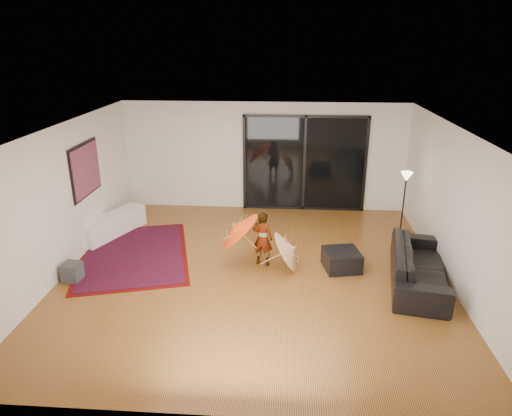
# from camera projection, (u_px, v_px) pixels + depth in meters

# --- Properties ---
(floor) EXTENTS (7.00, 7.00, 0.00)m
(floor) POSITION_uv_depth(u_px,v_px,m) (254.00, 272.00, 8.57)
(floor) COLOR #A7672E
(floor) RESTS_ON ground
(ceiling) EXTENTS (7.00, 7.00, 0.00)m
(ceiling) POSITION_uv_depth(u_px,v_px,m) (254.00, 129.00, 7.62)
(ceiling) COLOR white
(ceiling) RESTS_ON wall_back
(wall_back) EXTENTS (7.00, 0.00, 7.00)m
(wall_back) POSITION_uv_depth(u_px,v_px,m) (264.00, 157.00, 11.37)
(wall_back) COLOR silver
(wall_back) RESTS_ON floor
(wall_front) EXTENTS (7.00, 0.00, 7.00)m
(wall_front) POSITION_uv_depth(u_px,v_px,m) (230.00, 318.00, 4.82)
(wall_front) COLOR silver
(wall_front) RESTS_ON floor
(wall_left) EXTENTS (0.00, 7.00, 7.00)m
(wall_left) POSITION_uv_depth(u_px,v_px,m) (63.00, 200.00, 8.32)
(wall_left) COLOR silver
(wall_left) RESTS_ON floor
(wall_right) EXTENTS (0.00, 7.00, 7.00)m
(wall_right) POSITION_uv_depth(u_px,v_px,m) (456.00, 210.00, 7.87)
(wall_right) COLOR silver
(wall_right) RESTS_ON floor
(sliding_door) EXTENTS (3.06, 0.07, 2.40)m
(sliding_door) POSITION_uv_depth(u_px,v_px,m) (304.00, 164.00, 11.32)
(sliding_door) COLOR black
(sliding_door) RESTS_ON wall_back
(painting) EXTENTS (0.04, 1.28, 1.08)m
(painting) POSITION_uv_depth(u_px,v_px,m) (86.00, 170.00, 9.15)
(painting) COLOR black
(painting) RESTS_ON wall_left
(media_console) EXTENTS (1.05, 1.73, 0.47)m
(media_console) POSITION_uv_depth(u_px,v_px,m) (113.00, 225.00, 10.11)
(media_console) COLOR white
(media_console) RESTS_ON floor
(speaker) EXTENTS (0.33, 0.33, 0.35)m
(speaker) POSITION_uv_depth(u_px,v_px,m) (72.00, 272.00, 8.21)
(speaker) COLOR #424244
(speaker) RESTS_ON floor
(persian_rug) EXTENTS (2.79, 3.38, 0.02)m
(persian_rug) POSITION_uv_depth(u_px,v_px,m) (134.00, 255.00, 9.24)
(persian_rug) COLOR #560807
(persian_rug) RESTS_ON floor
(sofa) EXTENTS (1.33, 2.44, 0.67)m
(sofa) POSITION_uv_depth(u_px,v_px,m) (419.00, 266.00, 8.09)
(sofa) COLOR black
(sofa) RESTS_ON floor
(ottoman) EXTENTS (0.75, 0.75, 0.37)m
(ottoman) POSITION_uv_depth(u_px,v_px,m) (342.00, 260.00, 8.64)
(ottoman) COLOR black
(ottoman) RESTS_ON floor
(floor_lamp) EXTENTS (0.25, 0.25, 1.48)m
(floor_lamp) POSITION_uv_depth(u_px,v_px,m) (405.00, 186.00, 9.71)
(floor_lamp) COLOR black
(floor_lamp) RESTS_ON floor
(child) EXTENTS (0.45, 0.35, 1.08)m
(child) POSITION_uv_depth(u_px,v_px,m) (263.00, 239.00, 8.69)
(child) COLOR #999999
(child) RESTS_ON floor
(parasol_orange) EXTENTS (0.79, 0.93, 0.90)m
(parasol_orange) POSITION_uv_depth(u_px,v_px,m) (234.00, 230.00, 8.61)
(parasol_orange) COLOR #FF430D
(parasol_orange) RESTS_ON child
(parasol_white) EXTENTS (0.58, 0.82, 0.92)m
(parasol_white) POSITION_uv_depth(u_px,v_px,m) (294.00, 245.00, 8.52)
(parasol_white) COLOR silver
(parasol_white) RESTS_ON floor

